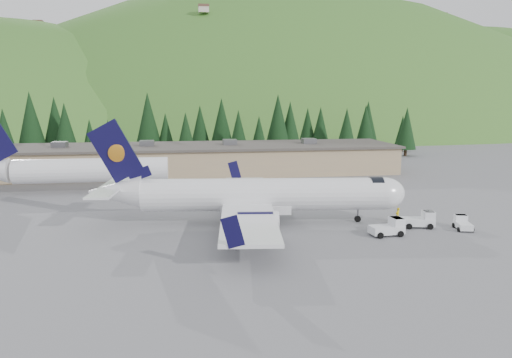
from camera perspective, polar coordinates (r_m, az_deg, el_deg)
The scene contains 10 objects.
ground at distance 56.06m, azimuth 0.93°, elevation -5.04°, with size 600.00×600.00×0.00m, color slate.
airliner at distance 55.32m, azimuth -0.12°, elevation -1.93°, with size 35.19×33.09×11.67m.
second_airliner at distance 77.88m, azimuth -20.34°, elevation 0.97°, with size 27.50×11.00×10.05m.
baggage_tug_a at distance 52.84m, azimuth 14.99°, elevation -5.38°, with size 3.52×2.32×1.80m.
baggage_tug_b at distance 56.94m, azimuth 18.30°, elevation -4.47°, with size 3.61×2.53×1.79m.
baggage_tug_c at distance 57.75m, azimuth 22.52°, elevation -4.70°, with size 2.11×2.91×1.42m.
terminal_building at distance 92.30m, azimuth -6.10°, elevation 2.33°, with size 71.00×17.00×6.10m.
ramp_worker at distance 58.36m, azimuth 15.88°, elevation -3.98°, with size 0.61×0.40×1.68m, color #E4BE08.
tree_line at distance 115.47m, azimuth -7.94°, elevation 5.97°, with size 110.35×18.12×13.83m.
hills at distance 285.21m, azimuth 4.54°, elevation -10.37°, with size 614.00×330.00×300.00m.
Camera 1 is at (-9.12, -53.49, 14.10)m, focal length 35.00 mm.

